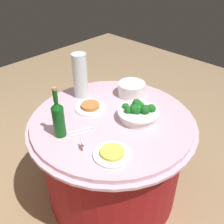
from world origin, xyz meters
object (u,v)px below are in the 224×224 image
object	(u,v)px
plate_stack	(132,89)
label_placard_front	(82,145)
decorative_fruit_vase	(80,78)
food_plate_fried_egg	(112,153)
broccoli_bowl	(138,112)
serving_tongs	(82,131)
food_plate_peanuts	(90,107)
wine_bottle	(58,118)

from	to	relation	value
plate_stack	label_placard_front	size ratio (longest dim) A/B	3.82
decorative_fruit_vase	food_plate_fried_egg	xyz separation A→B (m)	(-0.63, 0.31, -0.14)
broccoli_bowl	serving_tongs	bearing A→B (deg)	66.27
serving_tongs	food_plate_fried_egg	world-z (taller)	food_plate_fried_egg
plate_stack	label_placard_front	xyz separation A→B (m)	(-0.20, 0.67, -0.02)
broccoli_bowl	food_plate_peanuts	xyz separation A→B (m)	(0.32, 0.15, -0.04)
wine_bottle	food_plate_peanuts	size ratio (longest dim) A/B	1.53
wine_bottle	food_plate_fried_egg	bearing A→B (deg)	-165.58
food_plate_peanuts	broccoli_bowl	bearing A→B (deg)	-155.59
decorative_fruit_vase	food_plate_fried_egg	world-z (taller)	decorative_fruit_vase
wine_bottle	label_placard_front	bearing A→B (deg)	-177.08
decorative_fruit_vase	food_plate_peanuts	distance (m)	0.24
decorative_fruit_vase	label_placard_front	distance (m)	0.63
broccoli_bowl	food_plate_fried_egg	world-z (taller)	broccoli_bowl
plate_stack	food_plate_fried_egg	xyz separation A→B (m)	(-0.36, 0.59, -0.04)
plate_stack	wine_bottle	xyz separation A→B (m)	(-0.00, 0.68, 0.08)
broccoli_bowl	food_plate_peanuts	world-z (taller)	broccoli_bowl
serving_tongs	food_plate_peanuts	bearing A→B (deg)	-53.74
serving_tongs	broccoli_bowl	bearing A→B (deg)	-113.73
wine_bottle	decorative_fruit_vase	bearing A→B (deg)	-56.03
broccoli_bowl	wine_bottle	bearing A→B (deg)	63.72
plate_stack	serving_tongs	distance (m)	0.58
food_plate_peanuts	decorative_fruit_vase	bearing A→B (deg)	-22.58
broccoli_bowl	food_plate_peanuts	size ratio (longest dim) A/B	1.27
plate_stack	decorative_fruit_vase	distance (m)	0.40
plate_stack	wine_bottle	world-z (taller)	wine_bottle
serving_tongs	plate_stack	bearing A→B (deg)	-82.42
serving_tongs	label_placard_front	distance (m)	0.16
broccoli_bowl	label_placard_front	world-z (taller)	broccoli_bowl
food_plate_fried_egg	broccoli_bowl	bearing A→B (deg)	-72.16
wine_bottle	serving_tongs	distance (m)	0.18
decorative_fruit_vase	food_plate_peanuts	world-z (taller)	decorative_fruit_vase
decorative_fruit_vase	serving_tongs	world-z (taller)	decorative_fruit_vase
broccoli_bowl	label_placard_front	bearing A→B (deg)	85.48
food_plate_fried_egg	food_plate_peanuts	distance (m)	0.50
plate_stack	decorative_fruit_vase	size ratio (longest dim) A/B	0.62
plate_stack	label_placard_front	distance (m)	0.70
broccoli_bowl	decorative_fruit_vase	bearing A→B (deg)	7.64
serving_tongs	label_placard_front	size ratio (longest dim) A/B	3.00
wine_bottle	label_placard_front	size ratio (longest dim) A/B	6.11
plate_stack	label_placard_front	world-z (taller)	plate_stack
label_placard_front	food_plate_peanuts	bearing A→B (deg)	-48.22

